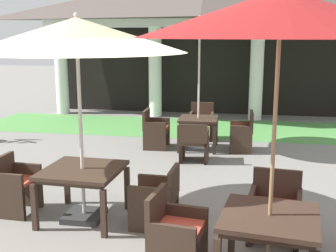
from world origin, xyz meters
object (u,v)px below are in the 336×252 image
Objects in this scene: patio_umbrella_mid_right at (200,28)px; patio_chair_mid_right_west at (155,130)px; patio_chair_near_foreground_north at (275,209)px; patio_table_mid_left at (83,174)px; patio_umbrella_near_foreground at (280,15)px; patio_chair_mid_left_west at (16,185)px; patio_chair_mid_left_east at (157,199)px; patio_chair_mid_right_east at (243,133)px; patio_chair_near_foreground_west at (175,233)px; patio_table_mid_right at (198,122)px; patio_umbrella_mid_left at (77,36)px; patio_table_near_foreground at (269,224)px; patio_chair_mid_right_south at (194,142)px; patio_chair_mid_right_north at (201,122)px.

patio_umbrella_mid_right reaches higher than patio_chair_mid_right_west.
patio_chair_near_foreground_north is 2.61m from patio_table_mid_left.
patio_chair_near_foreground_north reaches higher than patio_table_mid_left.
patio_umbrella_near_foreground is 3.57× the size of patio_chair_mid_left_west.
patio_chair_mid_left_east is 0.99× the size of patio_chair_mid_left_west.
patio_chair_mid_right_west is (-2.27, 5.24, -2.30)m from patio_umbrella_near_foreground.
patio_chair_near_foreground_west is at bearing 170.85° from patio_chair_mid_right_east.
patio_table_mid_right is at bearing 90.00° from patio_chair_mid_right_east.
patio_chair_near_foreground_north is 4.31m from patio_chair_mid_right_east.
patio_table_mid_right is (1.18, 4.05, -1.90)m from patio_umbrella_mid_left.
patio_table_near_foreground reaches higher than patio_table_mid_right.
patio_umbrella_mid_right is 3.30× the size of patio_chair_mid_right_east.
patio_umbrella_mid_left is 3.92m from patio_chair_mid_right_south.
patio_chair_mid_right_north is (-1.43, 5.25, 0.00)m from patio_chair_near_foreground_north.
patio_umbrella_near_foreground is 2.95m from patio_chair_mid_left_east.
patio_chair_mid_right_south is (1.20, 3.07, -0.25)m from patio_table_mid_left.
patio_umbrella_near_foreground is 3.46× the size of patio_table_mid_right.
patio_chair_mid_left_east is at bearing 10.71° from patio_chair_mid_right_west.
patio_chair_mid_right_east is at bearing 93.08° from patio_table_near_foreground.
patio_table_mid_right is at bearing 90.00° from patio_chair_mid_right_north.
patio_umbrella_mid_right is 2.49m from patio_chair_mid_right_west.
patio_umbrella_mid_left is 2.36m from patio_chair_mid_left_west.
patio_chair_near_foreground_west is (-0.99, 0.13, -2.31)m from patio_umbrella_near_foreground.
patio_umbrella_mid_right is (1.18, 4.05, 2.04)m from patio_table_mid_left.
patio_umbrella_mid_left is 3.42× the size of patio_chair_mid_left_west.
patio_umbrella_mid_right reaches higher than patio_chair_near_foreground_west.
patio_chair_mid_right_east reaches higher than patio_chair_near_foreground_west.
patio_umbrella_mid_left is (-2.59, 0.21, 2.10)m from patio_chair_near_foreground_north.
patio_chair_mid_right_east is 1.40m from patio_chair_mid_right_south.
patio_table_near_foreground is 1.30× the size of patio_chair_mid_left_east.
patio_umbrella_mid_right is 3.62× the size of patio_chair_mid_right_south.
patio_table_mid_right is 1.07× the size of patio_chair_mid_right_south.
patio_table_mid_left is at bearing 75.79° from patio_chair_mid_right_north.
patio_chair_mid_left_east is 0.95× the size of patio_chair_mid_right_west.
patio_umbrella_near_foreground is at bearing -126.96° from patio_chair_mid_left_east.
patio_chair_mid_right_west reaches higher than patio_table_mid_right.
patio_chair_near_foreground_west is 1.00× the size of patio_table_mid_right.
patio_chair_mid_right_north is at bearing 77.08° from patio_umbrella_mid_left.
patio_chair_near_foreground_north is 1.54m from patio_chair_mid_left_east.
patio_umbrella_near_foreground is at bearing -76.36° from patio_umbrella_mid_right.
patio_chair_near_foreground_west reaches higher than patio_chair_mid_left_west.
patio_umbrella_mid_left is at bearing 153.86° from patio_table_near_foreground.
patio_chair_mid_left_west is 0.29× the size of patio_umbrella_mid_right.
patio_umbrella_near_foreground is at bearing -178.21° from patio_chair_mid_right_east.
patio_chair_near_foreground_west is 0.81× the size of patio_table_mid_left.
patio_umbrella_near_foreground is 5.80m from patio_table_mid_right.
patio_chair_near_foreground_north is 3.34m from patio_umbrella_mid_left.
patio_table_near_foreground is 1.24× the size of patio_table_mid_right.
patio_chair_near_foreground_west reaches higher than patio_chair_mid_left_east.
patio_chair_mid_right_east is at bearing 143.94° from patio_chair_mid_left_west.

